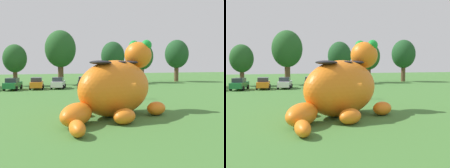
# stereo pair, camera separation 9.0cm
# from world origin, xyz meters

# --- Properties ---
(ground_plane) EXTENTS (160.00, 160.00, 0.00)m
(ground_plane) POSITION_xyz_m (0.00, 0.00, 0.00)
(ground_plane) COLOR #427533
(giant_inflatable_creature) EXTENTS (8.95, 9.82, 5.71)m
(giant_inflatable_creature) POSITION_xyz_m (0.26, 0.50, 2.09)
(giant_inflatable_creature) COLOR orange
(giant_inflatable_creature) RESTS_ON ground
(car_green) EXTENTS (2.61, 4.38, 1.72)m
(car_green) POSITION_xyz_m (-7.93, 23.02, 0.86)
(car_green) COLOR #1E7238
(car_green) RESTS_ON ground
(car_orange) EXTENTS (2.24, 4.25, 1.72)m
(car_orange) POSITION_xyz_m (-4.62, 23.36, 0.86)
(car_orange) COLOR orange
(car_orange) RESTS_ON ground
(car_white) EXTENTS (2.62, 4.38, 1.72)m
(car_white) POSITION_xyz_m (-1.48, 23.36, 0.86)
(car_white) COLOR white
(car_white) RESTS_ON ground
(car_black) EXTENTS (2.45, 4.33, 1.72)m
(car_black) POSITION_xyz_m (2.41, 23.61, 0.86)
(car_black) COLOR black
(car_black) RESTS_ON ground
(tree_mid_left) EXTENTS (3.93, 3.93, 6.98)m
(tree_mid_left) POSITION_xyz_m (-7.87, 30.59, 4.57)
(tree_mid_left) COLOR brown
(tree_mid_left) RESTS_ON ground
(tree_centre_left) EXTENTS (5.40, 5.40, 9.58)m
(tree_centre_left) POSITION_xyz_m (-0.25, 30.73, 6.27)
(tree_centre_left) COLOR brown
(tree_centre_left) RESTS_ON ground
(tree_centre) EXTENTS (4.43, 4.43, 7.86)m
(tree_centre) POSITION_xyz_m (9.56, 31.25, 5.14)
(tree_centre) COLOR brown
(tree_centre) RESTS_ON ground
(tree_centre_right) EXTENTS (4.40, 4.40, 7.80)m
(tree_centre_right) POSITION_xyz_m (15.86, 31.96, 5.10)
(tree_centre_right) COLOR brown
(tree_centre_right) RESTS_ON ground
(tree_mid_right) EXTENTS (4.87, 4.87, 8.64)m
(tree_mid_right) POSITION_xyz_m (23.80, 32.38, 5.65)
(tree_mid_right) COLOR brown
(tree_mid_right) RESTS_ON ground
(spectator_near_inflatable) EXTENTS (0.38, 0.26, 1.71)m
(spectator_near_inflatable) POSITION_xyz_m (4.20, 19.30, 0.85)
(spectator_near_inflatable) COLOR black
(spectator_near_inflatable) RESTS_ON ground
(spectator_mid_field) EXTENTS (0.38, 0.26, 1.71)m
(spectator_mid_field) POSITION_xyz_m (5.90, 8.67, 0.85)
(spectator_mid_field) COLOR black
(spectator_mid_field) RESTS_ON ground
(spectator_by_cars) EXTENTS (0.38, 0.26, 1.71)m
(spectator_by_cars) POSITION_xyz_m (-1.09, 4.91, 0.85)
(spectator_by_cars) COLOR #726656
(spectator_by_cars) RESTS_ON ground
(spectator_far_side) EXTENTS (0.38, 0.26, 1.71)m
(spectator_far_side) POSITION_xyz_m (4.57, 17.78, 0.85)
(spectator_far_side) COLOR black
(spectator_far_side) RESTS_ON ground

